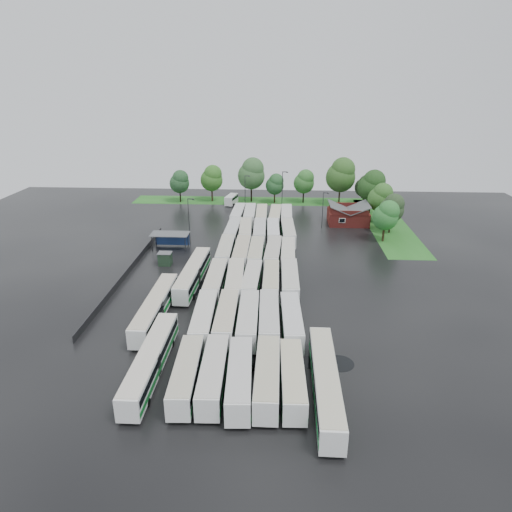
{
  "coord_description": "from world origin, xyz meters",
  "views": [
    {
      "loc": [
        6.4,
        -70.82,
        34.77
      ],
      "look_at": [
        2.0,
        12.0,
        2.5
      ],
      "focal_mm": 32.0,
      "sensor_mm": 36.0,
      "label": 1
    }
  ],
  "objects_px": {
    "artic_bus_east": "(325,382)",
    "minibus": "(231,199)",
    "artic_bus_west_a": "(151,360)",
    "brick_building": "(348,217)"
  },
  "relations": [
    {
      "from": "artic_bus_west_a",
      "to": "minibus",
      "type": "xyz_separation_m",
      "value": [
        1.42,
        83.56,
        -0.44
      ]
    },
    {
      "from": "brick_building",
      "to": "minibus",
      "type": "xyz_separation_m",
      "value": [
        -31.87,
        17.54,
        -0.33
      ]
    },
    {
      "from": "artic_bus_west_a",
      "to": "artic_bus_east",
      "type": "relative_size",
      "value": 0.98
    },
    {
      "from": "artic_bus_west_a",
      "to": "minibus",
      "type": "bearing_deg",
      "value": 89.17
    },
    {
      "from": "brick_building",
      "to": "minibus",
      "type": "relative_size",
      "value": 1.51
    },
    {
      "from": "brick_building",
      "to": "artic_bus_east",
      "type": "xyz_separation_m",
      "value": [
        -11.89,
        -69.29,
        0.16
      ]
    },
    {
      "from": "brick_building",
      "to": "artic_bus_east",
      "type": "height_order",
      "value": "brick_building"
    },
    {
      "from": "artic_bus_east",
      "to": "minibus",
      "type": "distance_m",
      "value": 89.1
    },
    {
      "from": "brick_building",
      "to": "minibus",
      "type": "distance_m",
      "value": 36.38
    },
    {
      "from": "brick_building",
      "to": "artic_bus_west_a",
      "type": "bearing_deg",
      "value": -116.76
    }
  ]
}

